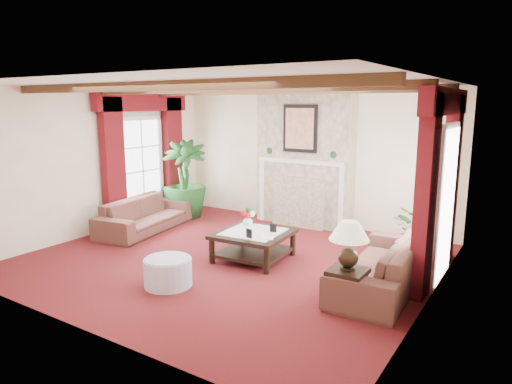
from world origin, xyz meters
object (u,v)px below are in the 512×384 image
Objects in this scene: sofa_left at (145,209)px; coffee_table at (253,246)px; potted_palm at (185,196)px; ottoman at (168,272)px; sofa_right at (382,256)px; side_table at (347,289)px.

coffee_table is (2.67, -0.27, -0.20)m from sofa_left.
potted_palm is 3.83m from ottoman.
sofa_left is 1.19× the size of potted_palm.
sofa_right is at bearing -17.47° from potted_palm.
coffee_table is 1.68× the size of ottoman.
sofa_right reaches higher than side_table.
sofa_left is at bearing -87.12° from potted_palm.
ottoman is (-0.39, -1.52, -0.03)m from coffee_table.
sofa_right is 3.52× the size of ottoman.
sofa_right reaches higher than sofa_left.
potted_palm is at bearing 127.90° from ottoman.
potted_palm is at bearing -110.30° from sofa_right.
coffee_table is at bearing -93.23° from sofa_right.
side_table reaches higher than ottoman.
potted_palm reaches higher than ottoman.
sofa_left is 4.73m from sofa_right.
sofa_right is 2.10× the size of coffee_table.
coffee_table is at bearing 154.66° from side_table.
side_table is at bearing -113.99° from sofa_left.
ottoman is at bearing -165.09° from side_table.
sofa_right is 5.01m from potted_palm.
sofa_right is at bearing 31.79° from ottoman.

